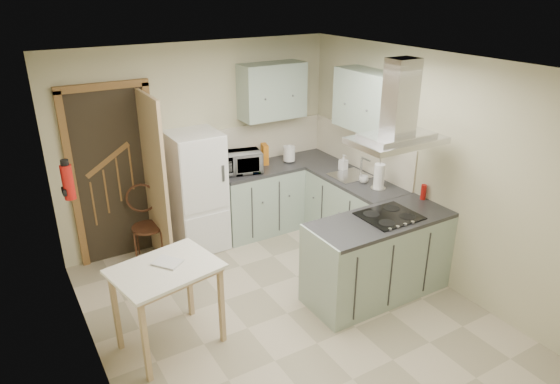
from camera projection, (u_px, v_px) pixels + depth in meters
floor at (287, 313)px, 5.12m from camera, size 4.20×4.20×0.00m
ceiling at (289, 65)px, 4.14m from camera, size 4.20×4.20×0.00m
back_wall at (200, 144)px, 6.29m from camera, size 3.60×0.00×3.60m
left_wall at (86, 252)px, 3.78m from camera, size 0.00×4.20×4.20m
right_wall at (427, 168)px, 5.48m from camera, size 0.00×4.20×4.20m
doorway at (115, 176)px, 5.82m from camera, size 1.10×0.12×2.10m
fridge at (197, 191)px, 6.15m from camera, size 0.60×0.60×1.50m
counter_back at (259, 199)px, 6.67m from camera, size 1.08×0.60×0.90m
counter_right at (340, 204)px, 6.54m from camera, size 0.60×1.95×0.90m
splashback at (267, 140)px, 6.77m from camera, size 1.68×0.02×0.50m
wall_cabinet_back at (272, 91)px, 6.36m from camera, size 0.85×0.35×0.70m
wall_cabinet_right at (368, 101)px, 5.83m from camera, size 0.35×0.90×0.70m
peninsula at (379, 257)px, 5.28m from camera, size 1.55×0.65×0.90m
hob at (389, 216)px, 5.15m from camera, size 0.58×0.50×0.01m
extractor_hood at (396, 140)px, 4.83m from camera, size 0.90×0.55×0.10m
sink at (350, 176)px, 6.22m from camera, size 0.45×0.40×0.01m
fire_extinguisher at (68, 182)px, 4.42m from camera, size 0.10×0.10×0.32m
drop_leaf_table at (169, 307)px, 4.52m from camera, size 1.00×0.83×0.83m
bentwood_chair at (148, 227)px, 5.96m from camera, size 0.48×0.48×0.86m
microwave at (241, 162)px, 6.30m from camera, size 0.55×0.43×0.27m
kettle at (289, 154)px, 6.66m from camera, size 0.18×0.18×0.23m
cereal_box at (265, 154)px, 6.60m from camera, size 0.12×0.19×0.26m
soap_bottle at (343, 162)px, 6.39m from camera, size 0.10×0.10×0.20m
paper_towel at (379, 176)px, 5.79m from camera, size 0.12×0.12×0.31m
cup at (364, 179)px, 5.99m from camera, size 0.13×0.13×0.09m
red_bottle at (423, 192)px, 5.53m from camera, size 0.06×0.06×0.17m
book at (161, 263)px, 4.33m from camera, size 0.29×0.30×0.11m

